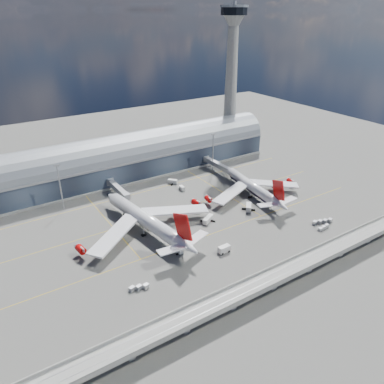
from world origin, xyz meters
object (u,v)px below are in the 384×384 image
floodlight_mast_right (213,151)px  cargo_train_1 (322,222)px  control_tower (231,81)px  floodlight_mast_left (60,186)px  cargo_train_2 (324,228)px  service_truck_4 (182,188)px  service_truck_1 (224,249)px  service_truck_5 (173,182)px  service_truck_0 (177,249)px  service_truck_2 (208,219)px  airliner_right (253,188)px  service_truck_3 (249,207)px  airliner_left (147,221)px  cargo_train_0 (139,287)px

floodlight_mast_right → cargo_train_1: floodlight_mast_right is taller
control_tower → cargo_train_1: control_tower is taller
floodlight_mast_left → cargo_train_2: size_ratio=3.37×
cargo_train_1 → service_truck_4: bearing=11.9°
floodlight_mast_left → service_truck_1: (48.68, -80.40, -12.01)m
service_truck_5 → cargo_train_1: size_ratio=0.50×
service_truck_0 → service_truck_2: size_ratio=0.84×
airliner_right → service_truck_0: (-66.00, -24.72, -3.74)m
service_truck_0 → cargo_train_2: (70.80, -22.87, -0.52)m
service_truck_3 → cargo_train_2: bearing=-21.5°
airliner_left → floodlight_mast_left: bearing=112.6°
service_truck_3 → cargo_train_0: service_truck_3 is taller
airliner_left → service_truck_3: 57.05m
service_truck_0 → cargo_train_2: 74.40m
floodlight_mast_left → service_truck_4: bearing=-12.9°
airliner_right → cargo_train_1: bearing=-70.6°
airliner_right → cargo_train_0: (-91.25, -38.47, -4.20)m
control_tower → service_truck_3: size_ratio=14.82×
airliner_left → cargo_train_1: airliner_left is taller
service_truck_5 → cargo_train_1: service_truck_5 is taller
service_truck_1 → service_truck_3: size_ratio=0.80×
airliner_right → service_truck_2: airliner_right is taller
service_truck_3 → cargo_train_1: size_ratio=0.60×
control_tower → service_truck_0: control_tower is taller
control_tower → service_truck_3: bearing=-121.4°
airliner_right → cargo_train_1: airliner_right is taller
cargo_train_0 → cargo_train_2: bearing=-111.1°
airliner_right → service_truck_3: bearing=-129.6°
cargo_train_2 → floodlight_mast_left: bearing=53.8°
service_truck_5 → cargo_train_2: size_ratio=0.75×
service_truck_0 → floodlight_mast_right: bearing=33.1°
control_tower → floodlight_mast_left: 143.01m
airliner_left → cargo_train_2: size_ratio=9.72×
floodlight_mast_right → cargo_train_1: bearing=-86.1°
floodlight_mast_right → cargo_train_1: 88.46m
control_tower → cargo_train_1: 129.26m
service_truck_5 → airliner_right: bearing=-93.1°
floodlight_mast_left → service_truck_5: floodlight_mast_left is taller
service_truck_2 → service_truck_4: bearing=-42.0°
floodlight_mast_right → service_truck_2: size_ratio=3.17×
cargo_train_2 → cargo_train_0: bearing=90.3°
floodlight_mast_left → control_tower: bearing=11.7°
control_tower → service_truck_5: bearing=-154.8°
floodlight_mast_right → airliner_right: bearing=-93.7°
floodlight_mast_right → control_tower: bearing=38.7°
service_truck_2 → floodlight_mast_right: bearing=-67.4°
service_truck_1 → service_truck_4: (17.72, 65.22, -0.38)m
service_truck_4 → cargo_train_1: size_ratio=0.38×
service_truck_0 → service_truck_2: 30.16m
cargo_train_2 → service_truck_1: bearing=84.0°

